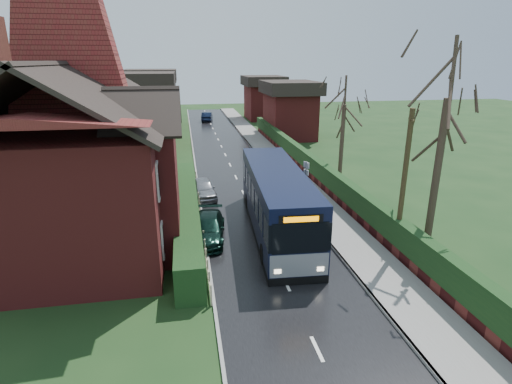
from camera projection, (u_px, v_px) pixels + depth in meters
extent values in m
plane|color=#25411B|center=(275.00, 261.00, 18.37)|extent=(140.00, 140.00, 0.00)
cube|color=black|center=(243.00, 193.00, 27.71)|extent=(6.00, 100.00, 0.02)
cube|color=slate|center=(302.00, 189.00, 28.41)|extent=(2.50, 100.00, 0.14)
cube|color=gray|center=(286.00, 190.00, 28.21)|extent=(0.12, 100.00, 0.14)
cube|color=gray|center=(199.00, 195.00, 27.19)|extent=(0.12, 100.00, 0.10)
cube|color=black|center=(187.00, 212.00, 22.14)|extent=(1.20, 16.00, 1.60)
cube|color=maroon|center=(323.00, 185.00, 28.59)|extent=(0.30, 50.00, 0.60)
cube|color=black|center=(324.00, 173.00, 28.31)|extent=(0.60, 50.00, 1.20)
cube|color=maroon|center=(85.00, 178.00, 20.59)|extent=(8.00, 14.00, 6.00)
cube|color=maroon|center=(150.00, 193.00, 18.37)|extent=(2.50, 4.00, 6.00)
cube|color=brown|center=(105.00, 53.00, 22.54)|extent=(0.90, 1.40, 2.20)
cube|color=silver|center=(163.00, 237.00, 17.04)|extent=(0.08, 1.20, 1.60)
cube|color=black|center=(164.00, 237.00, 17.04)|extent=(0.03, 0.95, 1.35)
cube|color=silver|center=(158.00, 179.00, 16.22)|extent=(0.08, 1.20, 1.60)
cube|color=black|center=(159.00, 179.00, 16.23)|extent=(0.03, 0.95, 1.35)
cube|color=silver|center=(166.00, 206.00, 20.78)|extent=(0.08, 1.20, 1.60)
cube|color=black|center=(167.00, 205.00, 20.78)|extent=(0.03, 0.95, 1.35)
cube|color=silver|center=(162.00, 157.00, 19.96)|extent=(0.08, 1.20, 1.60)
cube|color=black|center=(163.00, 157.00, 19.96)|extent=(0.03, 0.95, 1.35)
cube|color=silver|center=(168.00, 183.00, 24.51)|extent=(0.08, 1.20, 1.60)
cube|color=black|center=(169.00, 183.00, 24.52)|extent=(0.03, 0.95, 1.35)
cube|color=silver|center=(165.00, 142.00, 23.69)|extent=(0.08, 1.20, 1.60)
cube|color=black|center=(166.00, 142.00, 23.70)|extent=(0.03, 0.95, 1.35)
cube|color=silver|center=(169.00, 173.00, 26.85)|extent=(0.08, 1.20, 1.60)
cube|color=black|center=(170.00, 173.00, 26.85)|extent=(0.03, 0.95, 1.35)
cube|color=silver|center=(167.00, 134.00, 26.03)|extent=(0.08, 1.20, 1.60)
cube|color=black|center=(167.00, 134.00, 26.03)|extent=(0.03, 0.95, 1.35)
cube|color=black|center=(276.00, 215.00, 21.36)|extent=(3.17, 11.28, 1.16)
cube|color=black|center=(277.00, 194.00, 20.99)|extent=(3.19, 11.28, 1.22)
cube|color=black|center=(277.00, 177.00, 20.69)|extent=(3.17, 11.28, 0.67)
cube|color=black|center=(276.00, 228.00, 21.60)|extent=(3.17, 11.28, 0.35)
cube|color=gray|center=(299.00, 265.00, 16.16)|extent=(2.44, 0.26, 1.01)
cube|color=black|center=(300.00, 238.00, 15.75)|extent=(2.28, 0.21, 1.32)
cube|color=black|center=(301.00, 219.00, 15.49)|extent=(1.78, 0.18, 0.35)
cube|color=#FF8C00|center=(301.00, 219.00, 15.46)|extent=(1.39, 0.12, 0.22)
cube|color=black|center=(299.00, 280.00, 16.37)|extent=(2.49, 0.28, 0.30)
cube|color=#FFF2CC|center=(278.00, 271.00, 16.07)|extent=(0.29, 0.07, 0.18)
cube|color=#FFF2CC|center=(321.00, 269.00, 16.27)|extent=(0.29, 0.07, 0.18)
cylinder|color=black|center=(264.00, 254.00, 18.01)|extent=(0.34, 0.99, 0.97)
cylinder|color=black|center=(314.00, 251.00, 18.27)|extent=(0.34, 0.99, 0.97)
cylinder|color=black|center=(248.00, 201.00, 24.73)|extent=(0.34, 0.99, 0.97)
cylinder|color=black|center=(285.00, 200.00, 24.99)|extent=(0.34, 0.99, 0.97)
imported|color=#A3A3A7|center=(203.00, 189.00, 26.67)|extent=(1.87, 3.83, 1.26)
imported|color=black|center=(208.00, 228.00, 20.44)|extent=(2.17, 4.31, 1.20)
imported|color=black|center=(207.00, 117.00, 60.21)|extent=(1.96, 4.26, 1.35)
cylinder|color=slate|center=(305.00, 187.00, 24.03)|extent=(0.09, 0.09, 3.12)
cube|color=silver|center=(306.00, 165.00, 23.60)|extent=(0.23, 0.46, 0.36)
cube|color=silver|center=(306.00, 172.00, 23.75)|extent=(0.21, 0.41, 0.31)
cylinder|color=#322916|center=(403.00, 185.00, 17.98)|extent=(0.24, 0.24, 6.87)
cube|color=#322916|center=(411.00, 120.00, 17.05)|extent=(0.34, 0.86, 0.08)
cylinder|color=#372A20|center=(436.00, 178.00, 18.51)|extent=(0.35, 0.35, 7.23)
cylinder|color=#3C2C23|center=(342.00, 144.00, 29.72)|extent=(0.31, 0.31, 5.74)
cylinder|color=#332A1E|center=(115.00, 154.00, 25.35)|extent=(0.28, 0.28, 6.22)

